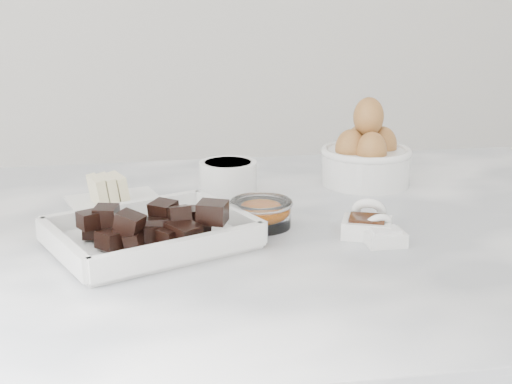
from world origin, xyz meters
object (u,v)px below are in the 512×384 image
honey_bowl (172,234)px  vanilla_spoon (367,223)px  butter_plate (116,200)px  egg_bowl (366,156)px  zest_bowl (261,212)px  salt_spoon (383,234)px  sugar_ramekin (228,177)px  chocolate_dish (151,227)px

honey_bowl → vanilla_spoon: (0.25, -0.00, 0.00)m
vanilla_spoon → honey_bowl: bearing=179.5°
butter_plate → vanilla_spoon: (0.33, -0.16, -0.00)m
vanilla_spoon → butter_plate: bearing=154.4°
egg_bowl → honey_bowl: (-0.33, -0.24, -0.03)m
zest_bowl → salt_spoon: same height
vanilla_spoon → salt_spoon: bearing=-75.3°
butter_plate → sugar_ramekin: 0.18m
salt_spoon → chocolate_dish: bearing=171.9°
sugar_ramekin → chocolate_dish: bearing=-121.4°
sugar_ramekin → zest_bowl: sugar_ramekin is taller
zest_bowl → vanilla_spoon: vanilla_spoon is taller
egg_bowl → honey_bowl: 0.41m
honey_bowl → vanilla_spoon: vanilla_spoon is taller
zest_bowl → vanilla_spoon: size_ratio=0.95×
butter_plate → egg_bowl: egg_bowl is taller
butter_plate → salt_spoon: 0.39m
zest_bowl → vanilla_spoon: 0.14m
sugar_ramekin → vanilla_spoon: (0.15, -0.21, -0.01)m
butter_plate → honey_bowl: butter_plate is taller
chocolate_dish → sugar_ramekin: chocolate_dish is taller
zest_bowl → butter_plate: bearing=152.6°
chocolate_dish → sugar_ramekin: bearing=58.6°
butter_plate → zest_bowl: 0.22m
butter_plate → vanilla_spoon: butter_plate is taller
butter_plate → zest_bowl: size_ratio=1.83×
egg_bowl → salt_spoon: bearing=-103.8°
chocolate_dish → zest_bowl: (0.15, 0.05, -0.00)m
honey_bowl → salt_spoon: bearing=-8.1°
salt_spoon → sugar_ramekin: bearing=123.7°
sugar_ramekin → zest_bowl: (0.02, -0.16, -0.01)m
sugar_ramekin → vanilla_spoon: bearing=-53.7°
sugar_ramekin → egg_bowl: 0.23m
chocolate_dish → zest_bowl: size_ratio=3.36×
chocolate_dish → sugar_ramekin: 0.24m
vanilla_spoon → zest_bowl: bearing=157.1°
butter_plate → salt_spoon: (0.33, -0.19, -0.01)m
chocolate_dish → sugar_ramekin: size_ratio=3.24×
sugar_ramekin → salt_spoon: (0.16, -0.25, -0.02)m
chocolate_dish → butter_plate: chocolate_dish is taller
chocolate_dish → butter_plate: size_ratio=1.84×
butter_plate → salt_spoon: bearing=-29.8°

